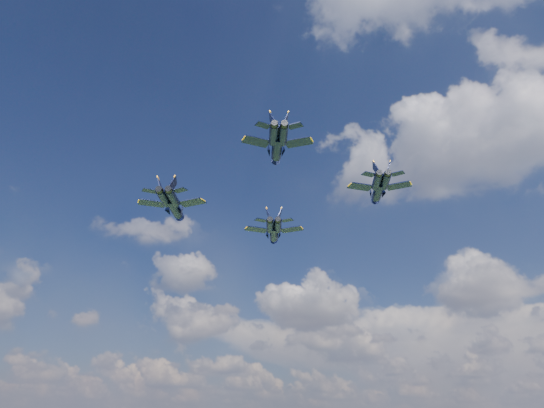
{
  "coord_description": "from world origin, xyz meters",
  "views": [
    {
      "loc": [
        46.45,
        -76.6,
        20.56
      ],
      "look_at": [
        -6.79,
        1.04,
        61.18
      ],
      "focal_mm": 35.0,
      "sensor_mm": 36.0,
      "label": 1
    }
  ],
  "objects_px": {
    "jet_right": "(378,191)",
    "jet_slot": "(277,149)",
    "jet_left": "(175,208)",
    "jet_lead": "(274,233)"
  },
  "relations": [
    {
      "from": "jet_lead",
      "to": "jet_left",
      "type": "height_order",
      "value": "jet_lead"
    },
    {
      "from": "jet_slot",
      "to": "jet_right",
      "type": "bearing_deg",
      "value": 39.33
    },
    {
      "from": "jet_right",
      "to": "jet_slot",
      "type": "relative_size",
      "value": 1.1
    },
    {
      "from": "jet_left",
      "to": "jet_right",
      "type": "height_order",
      "value": "jet_right"
    },
    {
      "from": "jet_left",
      "to": "jet_slot",
      "type": "xyz_separation_m",
      "value": [
        29.18,
        -6.92,
        1.01
      ]
    },
    {
      "from": "jet_left",
      "to": "jet_right",
      "type": "bearing_deg",
      "value": -3.82
    },
    {
      "from": "jet_left",
      "to": "jet_slot",
      "type": "distance_m",
      "value": 30.01
    },
    {
      "from": "jet_lead",
      "to": "jet_slot",
      "type": "relative_size",
      "value": 1.2
    },
    {
      "from": "jet_right",
      "to": "jet_slot",
      "type": "xyz_separation_m",
      "value": [
        -6.3,
        -25.47,
        -0.43
      ]
    },
    {
      "from": "jet_lead",
      "to": "jet_right",
      "type": "xyz_separation_m",
      "value": [
        29.52,
        -7.81,
        0.08
      ]
    }
  ]
}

